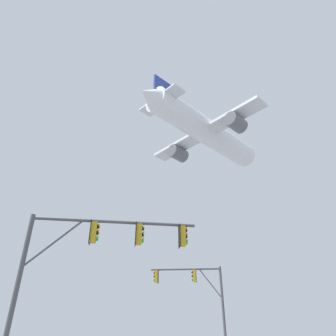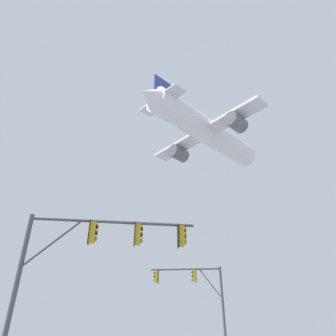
# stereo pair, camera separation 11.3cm
# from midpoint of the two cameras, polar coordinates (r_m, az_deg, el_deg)

# --- Properties ---
(signal_pole_near) EXTENTS (7.24, 1.31, 6.40)m
(signal_pole_near) POSITION_cam_midpoint_polar(r_m,az_deg,el_deg) (13.96, -13.48, -14.41)
(signal_pole_near) COLOR #4C4C51
(signal_pole_near) RESTS_ON ground
(signal_pole_far) EXTENTS (5.56, 0.69, 6.68)m
(signal_pole_far) POSITION_cam_midpoint_polar(r_m,az_deg,el_deg) (25.52, 5.35, -21.56)
(signal_pole_far) COLOR #4C4C51
(signal_pole_far) RESTS_ON ground
(airplane) EXTENTS (24.18, 23.65, 8.21)m
(airplane) POSITION_cam_midpoint_polar(r_m,az_deg,el_deg) (55.29, 7.09, 6.59)
(airplane) COLOR white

